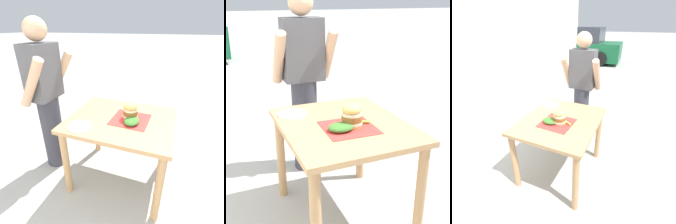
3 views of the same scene
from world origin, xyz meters
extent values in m
plane|color=#9E9E99|center=(0.00, 0.00, 0.00)|extent=(80.00, 80.00, 0.00)
cube|color=tan|center=(0.00, 0.00, 0.76)|extent=(0.86, 1.02, 0.04)
cylinder|color=tan|center=(-0.37, -0.45, 0.37)|extent=(0.07, 0.07, 0.74)
cylinder|color=tan|center=(0.37, -0.45, 0.37)|extent=(0.07, 0.07, 0.74)
cylinder|color=tan|center=(-0.37, 0.45, 0.37)|extent=(0.07, 0.07, 0.74)
cylinder|color=tan|center=(0.37, 0.45, 0.37)|extent=(0.07, 0.07, 0.74)
cube|color=red|center=(0.00, -0.09, 0.79)|extent=(0.37, 0.37, 0.00)
cylinder|color=#E5B25B|center=(0.03, -0.08, 0.80)|extent=(0.14, 0.14, 0.02)
cylinder|color=beige|center=(0.03, -0.08, 0.82)|extent=(0.15, 0.15, 0.02)
cylinder|color=brown|center=(0.03, -0.08, 0.85)|extent=(0.14, 0.14, 0.04)
cylinder|color=beige|center=(0.03, -0.08, 0.88)|extent=(0.14, 0.14, 0.02)
ellipsoid|color=#E5B25B|center=(0.03, -0.08, 0.91)|extent=(0.14, 0.14, 0.08)
cylinder|color=#D1B77F|center=(0.03, -0.08, 0.96)|extent=(0.00, 0.00, 0.05)
cylinder|color=#8EA83D|center=(0.12, -0.07, 0.80)|extent=(0.08, 0.06, 0.02)
cylinder|color=white|center=(-0.29, 0.30, 0.79)|extent=(0.22, 0.22, 0.01)
cylinder|color=silver|center=(-0.31, 0.30, 0.80)|extent=(0.04, 0.17, 0.01)
cylinder|color=silver|center=(-0.28, 0.30, 0.80)|extent=(0.03, 0.17, 0.01)
ellipsoid|color=#386B28|center=(-0.07, -0.12, 0.81)|extent=(0.18, 0.14, 0.05)
cylinder|color=#33333D|center=(-0.03, 0.85, 0.45)|extent=(0.24, 0.24, 0.90)
cube|color=#4C4C51|center=(-0.03, 0.85, 1.18)|extent=(0.36, 0.22, 0.56)
sphere|color=tan|center=(-0.03, 0.85, 1.58)|extent=(0.22, 0.22, 0.22)
cylinder|color=tan|center=(-0.26, 0.79, 1.13)|extent=(0.09, 0.34, 0.50)
cylinder|color=tan|center=(0.20, 0.79, 1.13)|extent=(0.09, 0.34, 0.50)
camera|label=1|loc=(-1.46, -0.44, 1.61)|focal=28.00mm
camera|label=2|loc=(-0.83, -1.87, 1.63)|focal=50.00mm
camera|label=3|loc=(0.76, -1.60, 1.80)|focal=28.00mm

